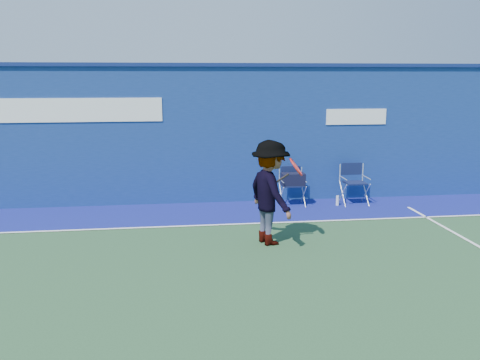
{
  "coord_description": "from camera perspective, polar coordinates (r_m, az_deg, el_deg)",
  "views": [
    {
      "loc": [
        -0.5,
        -6.11,
        2.8
      ],
      "look_at": [
        0.63,
        2.6,
        1.0
      ],
      "focal_mm": 38.0,
      "sensor_mm": 36.0,
      "label": 1
    }
  ],
  "objects": [
    {
      "name": "directors_chair_left",
      "position": [
        11.21,
        5.91,
        -1.06
      ],
      "size": [
        0.5,
        0.46,
        0.85
      ],
      "color": "silver",
      "rests_on": "ground"
    },
    {
      "name": "water_bottle",
      "position": [
        11.39,
        10.89,
        -2.29
      ],
      "size": [
        0.07,
        0.07,
        0.22
      ],
      "primitive_type": "cylinder",
      "color": "silver",
      "rests_on": "ground"
    },
    {
      "name": "directors_chair_right",
      "position": [
        11.57,
        12.68,
        -1.28
      ],
      "size": [
        0.53,
        0.48,
        0.89
      ],
      "color": "silver",
      "rests_on": "ground"
    },
    {
      "name": "tennis_player",
      "position": [
        8.53,
        3.43,
        -1.41
      ],
      "size": [
        1.05,
        1.29,
        1.77
      ],
      "color": "#EA4738",
      "rests_on": "ground"
    },
    {
      "name": "out_of_bounds_strip",
      "position": [
        10.6,
        -4.44,
        -3.75
      ],
      "size": [
        24.0,
        1.8,
        0.01
      ],
      "primitive_type": "cube",
      "color": "navy",
      "rests_on": "ground"
    },
    {
      "name": "court_lines",
      "position": [
        7.29,
        -2.96,
        -10.94
      ],
      "size": [
        24.0,
        12.0,
        0.01
      ],
      "color": "white",
      "rests_on": "out_of_bounds_strip"
    },
    {
      "name": "ground",
      "position": [
        6.74,
        -2.55,
        -12.97
      ],
      "size": [
        80.0,
        80.0,
        0.0
      ],
      "primitive_type": "plane",
      "color": "#274A2A",
      "rests_on": "ground"
    },
    {
      "name": "stadium_wall",
      "position": [
        11.39,
        -4.87,
        5.24
      ],
      "size": [
        24.0,
        0.5,
        3.08
      ],
      "color": "navy",
      "rests_on": "ground"
    }
  ]
}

